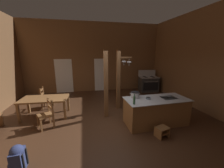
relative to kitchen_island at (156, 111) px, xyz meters
The scene contains 17 objects.
ground_plane 1.80m from the kitchen_island, behind, with size 9.05×9.44×0.10m, color #422819.
wall_back 5.20m from the kitchen_island, 110.28° to the left, with size 9.05×0.14×4.21m, color brown.
wall_right 2.99m from the kitchen_island, ahead, with size 0.14×9.44×4.21m, color brown.
glazed_door_back_left 5.81m from the kitchen_island, 128.06° to the left, with size 1.00×0.01×2.05m, color white.
glazed_panel_back_right 4.77m from the kitchen_island, 105.90° to the left, with size 0.84×0.01×2.05m, color white.
kitchen_island is the anchor object (origin of this frame).
stove_range 4.05m from the kitchen_island, 66.49° to the left, with size 1.21×0.91×1.32m.
support_post_with_pot_rack 2.02m from the kitchen_island, 120.83° to the left, with size 0.67×0.21×2.56m.
support_post_center 2.00m from the kitchen_island, 151.71° to the left, with size 0.14×0.14×2.56m.
step_stool 0.83m from the kitchen_island, 105.19° to the right, with size 0.42×0.36×0.30m.
dining_table 4.16m from the kitchen_island, 160.31° to the left, with size 1.75×1.01×0.74m.
ladderback_chair_near_window 4.69m from the kitchen_island, 151.12° to the left, with size 0.44×0.44×0.95m.
ladderback_chair_by_post 3.70m from the kitchen_island, behind, with size 0.60×0.60×0.95m.
backpack 4.01m from the kitchen_island, 162.98° to the right, with size 0.31×0.33×0.60m.
stockpot_on_counter 0.92m from the kitchen_island, 158.50° to the left, with size 0.37×0.30×0.20m.
mixing_bowl_on_counter 0.57m from the kitchen_island, behind, with size 0.16×0.16×0.06m.
bottle_tall_on_counter 1.14m from the kitchen_island, 162.57° to the right, with size 0.07×0.07×0.32m.
Camera 1 is at (-0.69, -4.12, 2.46)m, focal length 21.42 mm.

